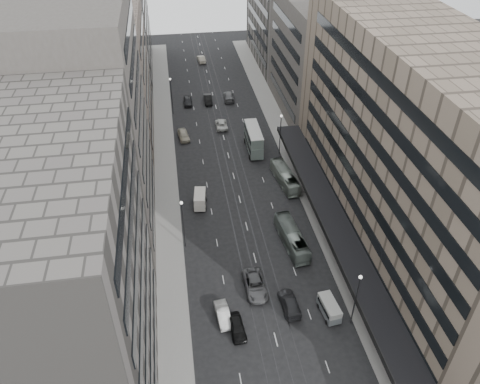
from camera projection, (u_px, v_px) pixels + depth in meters
ground at (266, 301)px, 60.72m from camera, size 220.00×220.00×0.00m
sidewalk_right at (288, 146)px, 91.94m from camera, size 4.00×125.00×0.15m
sidewalk_left at (165, 156)px, 88.95m from camera, size 4.00×125.00×0.15m
department_store at (419, 157)px, 60.85m from camera, size 19.20×60.00×30.00m
building_right_mid at (319, 58)px, 97.54m from camera, size 15.00×28.00×24.00m
building_right_far at (286, 8)px, 120.16m from camera, size 15.00×32.00×28.00m
building_left_a at (59, 288)px, 42.76m from camera, size 15.00×28.00×30.00m
building_left_b at (86, 128)px, 63.00m from camera, size 15.00×26.00×34.00m
building_left_c at (106, 80)px, 87.11m from camera, size 15.00×28.00×25.00m
building_left_d at (115, 19)px, 112.41m from camera, size 15.00×38.00×28.00m
lamp_right_near at (357, 294)px, 54.87m from camera, size 0.44×0.44×8.32m
lamp_right_far at (280, 130)px, 86.62m from camera, size 0.44×0.44×8.32m
lamp_left_near at (183, 219)px, 65.94m from camera, size 0.44×0.44×8.32m
lamp_left_far at (171, 92)px, 100.07m from camera, size 0.44×0.44×8.32m
bus_near at (292, 237)px, 68.51m from camera, size 3.30×10.20×2.79m
bus_far at (285, 177)px, 81.08m from camera, size 3.40×9.93×2.71m
double_decker at (254, 139)px, 89.25m from camera, size 2.73×8.61×4.69m
vw_microbus at (329, 308)px, 58.27m from camera, size 2.20×4.18×2.17m
panel_van at (200, 199)px, 75.95m from camera, size 2.38×4.20×2.52m
sedan_0 at (237, 327)px, 56.50m from camera, size 2.07×4.50×1.50m
sedan_1 at (223, 314)px, 58.04m from camera, size 1.98×4.59×1.47m
sedan_2 at (255, 285)px, 61.81m from camera, size 2.86×6.01×1.66m
sedan_3 at (290, 303)px, 59.47m from camera, size 2.30×5.29×1.52m
sedan_4 at (184, 135)px, 93.88m from camera, size 2.53×5.09×1.67m
sedan_5 at (208, 99)px, 107.24m from camera, size 1.80×4.99×1.64m
sedan_6 at (221, 124)px, 97.83m from camera, size 2.44×5.11×1.41m
sedan_7 at (229, 96)px, 108.47m from camera, size 2.66×5.86×1.66m
sedan_8 at (188, 101)px, 106.48m from camera, size 2.01×4.77×1.61m
sedan_9 at (201, 59)px, 127.49m from camera, size 2.17×5.15×1.65m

